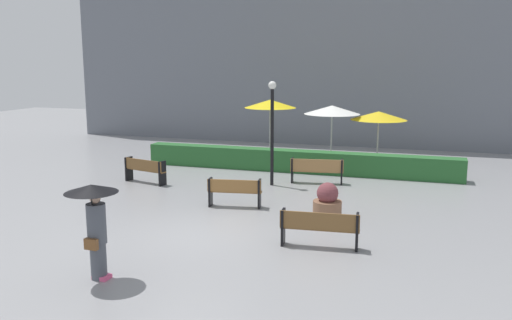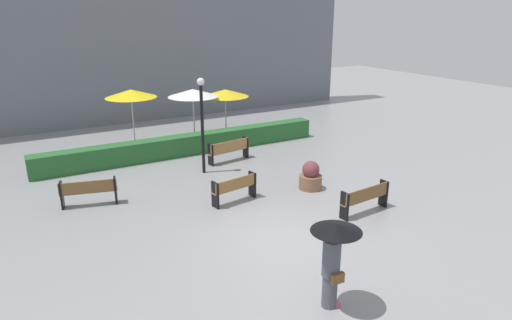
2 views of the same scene
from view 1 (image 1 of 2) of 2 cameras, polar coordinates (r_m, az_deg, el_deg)
ground_plane at (r=13.70m, az=-6.42°, el=-7.93°), size 60.00×60.00×0.00m
bench_mid_center at (r=15.97m, az=-2.30°, el=-3.26°), size 1.64×0.60×0.86m
bench_back_row at (r=19.16m, az=6.50°, el=-0.96°), size 1.90×0.61×0.89m
bench_near_right at (r=12.63m, az=6.78°, el=-7.03°), size 1.87×0.48×0.87m
bench_far_left at (r=19.51m, az=-11.81°, el=-0.92°), size 1.76×0.76×0.87m
pedestrian_with_umbrella at (r=11.02m, az=-16.84°, el=-5.76°), size 1.04×1.04×1.96m
planter_pot at (r=15.05m, az=7.62°, el=-4.54°), size 0.80×0.80×1.01m
lamp_post at (r=18.53m, az=1.73°, el=4.12°), size 0.28×0.28×3.64m
patio_umbrella_yellow at (r=23.27m, az=1.53°, el=6.01°), size 2.25×2.25×2.67m
patio_umbrella_white at (r=22.31m, az=8.11°, el=5.31°), size 2.31×2.31×2.52m
patio_umbrella_yellow_far at (r=22.50m, az=12.95°, el=4.62°), size 2.30×2.30×2.29m
hedge_strip at (r=21.15m, az=4.36°, el=-0.12°), size 12.55×0.70×0.85m
building_facade at (r=28.38m, az=7.01°, el=13.33°), size 28.00×1.20×11.51m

